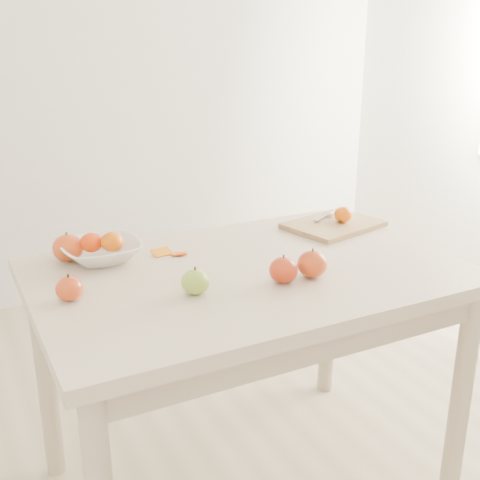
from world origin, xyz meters
name	(u,v)px	position (x,y,z in m)	size (l,w,h in m)	color
table	(248,300)	(0.00, 0.00, 0.65)	(1.20, 0.80, 0.75)	beige
cutting_board	(334,225)	(0.44, 0.20, 0.76)	(0.31, 0.23, 0.02)	#A98454
board_tangerine	(343,214)	(0.47, 0.19, 0.80)	(0.06, 0.06, 0.05)	#E05B07
fruit_bowl	(101,251)	(-0.35, 0.25, 0.78)	(0.23, 0.23, 0.06)	white
bowl_tangerine_near	(91,242)	(-0.38, 0.26, 0.81)	(0.07, 0.07, 0.06)	#DD3C07
bowl_tangerine_far	(112,242)	(-0.32, 0.24, 0.81)	(0.07, 0.07, 0.06)	#E46008
orange_peel_a	(162,254)	(-0.18, 0.22, 0.75)	(0.06, 0.04, 0.00)	orange
orange_peel_b	(179,254)	(-0.13, 0.19, 0.75)	(0.04, 0.04, 0.00)	#CA4A0E
paring_knife	(333,214)	(0.49, 0.27, 0.78)	(0.16, 0.09, 0.01)	white
apple_green	(195,282)	(-0.20, -0.10, 0.78)	(0.07, 0.07, 0.07)	olive
apple_red_c	(283,270)	(0.04, -0.13, 0.79)	(0.08, 0.08, 0.07)	maroon
apple_red_e	(312,264)	(0.13, -0.14, 0.79)	(0.08, 0.08, 0.07)	#8B0408
apple_red_a	(68,248)	(-0.44, 0.29, 0.79)	(0.09, 0.09, 0.08)	#A81D0B
apple_red_b	(69,289)	(-0.50, 0.01, 0.78)	(0.07, 0.07, 0.06)	#9B0504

